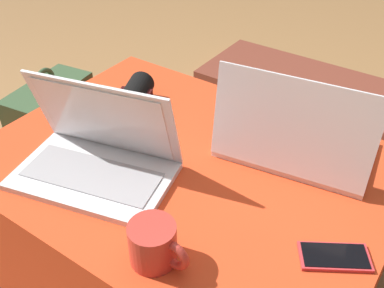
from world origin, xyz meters
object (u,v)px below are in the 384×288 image
laptop_near (97,156)px  wrist_brace (135,96)px  backpack (57,144)px  coffee_mug (155,244)px  laptop_far (295,141)px  cell_phone (334,257)px

laptop_near → wrist_brace: 0.30m
backpack → laptop_near: bearing=56.9°
coffee_mug → laptop_far: bearing=79.3°
backpack → coffee_mug: coffee_mug is taller
laptop_far → coffee_mug: (-0.09, -0.45, -0.01)m
laptop_near → cell_phone: 0.58m
coffee_mug → laptop_near: bearing=154.8°
backpack → wrist_brace: (0.33, 0.07, 0.28)m
laptop_near → backpack: laptop_near is taller
laptop_near → wrist_brace: laptop_near is taller
laptop_far → coffee_mug: laptop_far is taller
laptop_far → backpack: (-0.82, -0.11, -0.29)m
laptop_far → coffee_mug: 0.46m
cell_phone → laptop_far: bearing=7.5°
cell_phone → laptop_near: bearing=65.2°
laptop_near → backpack: 0.57m
backpack → wrist_brace: 0.43m
laptop_near → coffee_mug: 0.31m
cell_phone → coffee_mug: coffee_mug is taller
laptop_far → cell_phone: bearing=121.0°
laptop_near → cell_phone: size_ratio=2.71×
laptop_near → coffee_mug: laptop_near is taller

